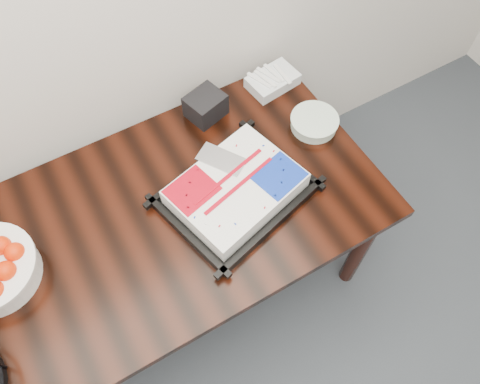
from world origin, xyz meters
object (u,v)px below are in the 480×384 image
cake_tray (236,190)px  napkin_box (206,106)px  plate_stack (314,122)px  table (148,236)px

cake_tray → napkin_box: size_ratio=4.03×
cake_tray → plate_stack: bearing=16.5°
cake_tray → plate_stack: 0.47m
table → cake_tray: size_ratio=3.03×
cake_tray → napkin_box: 0.42m
table → cake_tray: bearing=-10.1°
table → napkin_box: napkin_box is taller
table → plate_stack: plate_stack is taller
napkin_box → plate_stack: bearing=-38.3°
napkin_box → cake_tray: bearing=-102.6°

